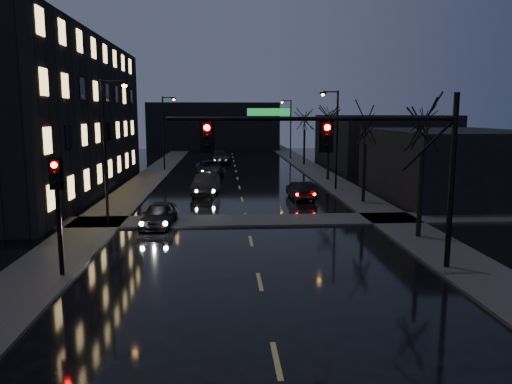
{
  "coord_description": "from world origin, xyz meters",
  "views": [
    {
      "loc": [
        -1.28,
        -9.77,
        6.19
      ],
      "look_at": [
        -0.06,
        9.19,
        3.2
      ],
      "focal_mm": 35.0,
      "sensor_mm": 36.0,
      "label": 1
    }
  ],
  "objects": [
    {
      "name": "sidewalk_left",
      "position": [
        -8.5,
        35.0,
        0.06
      ],
      "size": [
        3.0,
        140.0,
        0.12
      ],
      "primitive_type": "cube",
      "color": "#2D2D2B",
      "rests_on": "ground"
    },
    {
      "name": "sidewalk_right",
      "position": [
        8.5,
        35.0,
        0.06
      ],
      "size": [
        3.0,
        140.0,
        0.12
      ],
      "primitive_type": "cube",
      "color": "#2D2D2B",
      "rests_on": "ground"
    },
    {
      "name": "sidewalk_cross",
      "position": [
        0.0,
        18.5,
        0.06
      ],
      "size": [
        40.0,
        3.0,
        0.12
      ],
      "primitive_type": "cube",
      "color": "#2D2D2B",
      "rests_on": "ground"
    },
    {
      "name": "apartment_block",
      "position": [
        -16.5,
        30.0,
        6.0
      ],
      "size": [
        12.0,
        30.0,
        12.0
      ],
      "primitive_type": "cube",
      "color": "black",
      "rests_on": "ground"
    },
    {
      "name": "commercial_right_near",
      "position": [
        15.5,
        26.0,
        2.5
      ],
      "size": [
        10.0,
        14.0,
        5.0
      ],
      "primitive_type": "cube",
      "color": "black",
      "rests_on": "ground"
    },
    {
      "name": "commercial_right_far",
      "position": [
        17.0,
        48.0,
        3.0
      ],
      "size": [
        12.0,
        18.0,
        6.0
      ],
      "primitive_type": "cube",
      "color": "black",
      "rests_on": "ground"
    },
    {
      "name": "far_block",
      "position": [
        -3.0,
        78.0,
        4.0
      ],
      "size": [
        22.0,
        10.0,
        8.0
      ],
      "primitive_type": "cube",
      "color": "black",
      "rests_on": "ground"
    },
    {
      "name": "signal_mast",
      "position": [
        3.85,
        9.0,
        4.87
      ],
      "size": [
        11.11,
        0.41,
        7.0
      ],
      "color": "black",
      "rests_on": "ground"
    },
    {
      "name": "signal_pole_left",
      "position": [
        -7.5,
        8.99,
        3.01
      ],
      "size": [
        0.35,
        0.41,
        4.53
      ],
      "color": "black",
      "rests_on": "ground"
    },
    {
      "name": "tree_near",
      "position": [
        8.4,
        14.0,
        6.22
      ],
      "size": [
        3.52,
        3.52,
        8.08
      ],
      "color": "black",
      "rests_on": "ground"
    },
    {
      "name": "tree_mid_a",
      "position": [
        8.4,
        24.0,
        5.83
      ],
      "size": [
        3.3,
        3.3,
        7.58
      ],
      "color": "black",
      "rests_on": "ground"
    },
    {
      "name": "tree_mid_b",
      "position": [
        8.4,
        36.0,
        6.61
      ],
      "size": [
        3.74,
        3.74,
        8.59
      ],
      "color": "black",
      "rests_on": "ground"
    },
    {
      "name": "tree_far",
      "position": [
        8.4,
        50.0,
        6.06
      ],
      "size": [
        3.43,
        3.43,
        7.88
      ],
      "color": "black",
      "rests_on": "ground"
    },
    {
      "name": "streetlight_l_near",
      "position": [
        -7.58,
        18.0,
        4.77
      ],
      "size": [
        1.53,
        0.28,
        8.0
      ],
      "color": "black",
      "rests_on": "ground"
    },
    {
      "name": "streetlight_l_far",
      "position": [
        -7.58,
        45.0,
        4.77
      ],
      "size": [
        1.53,
        0.28,
        8.0
      ],
      "color": "black",
      "rests_on": "ground"
    },
    {
      "name": "streetlight_r_mid",
      "position": [
        7.58,
        30.0,
        4.77
      ],
      "size": [
        1.53,
        0.28,
        8.0
      ],
      "color": "black",
      "rests_on": "ground"
    },
    {
      "name": "streetlight_r_far",
      "position": [
        7.58,
        58.0,
        4.77
      ],
      "size": [
        1.53,
        0.28,
        8.0
      ],
      "color": "black",
      "rests_on": "ground"
    },
    {
      "name": "oncoming_car_a",
      "position": [
        -4.91,
        17.53,
        0.68
      ],
      "size": [
        1.93,
        4.12,
        1.37
      ],
      "primitive_type": "imported",
      "rotation": [
        0.0,
        0.0,
        -0.08
      ],
      "color": "black",
      "rests_on": "ground"
    },
    {
      "name": "oncoming_car_b",
      "position": [
        -2.68,
        28.17,
        0.78
      ],
      "size": [
        2.19,
        4.88,
        1.56
      ],
      "primitive_type": "imported",
      "rotation": [
        0.0,
        0.0,
        -0.12
      ],
      "color": "black",
      "rests_on": "ground"
    },
    {
      "name": "oncoming_car_c",
      "position": [
        -2.77,
        40.55,
        0.75
      ],
      "size": [
        3.1,
        5.63,
        1.49
      ],
      "primitive_type": "imported",
      "rotation": [
        0.0,
        0.0,
        0.12
      ],
      "color": "black",
      "rests_on": "ground"
    },
    {
      "name": "oncoming_car_d",
      "position": [
        -1.8,
        52.8,
        0.81
      ],
      "size": [
        2.82,
        5.76,
        1.61
      ],
      "primitive_type": "imported",
      "rotation": [
        0.0,
        0.0,
        0.1
      ],
      "color": "black",
      "rests_on": "ground"
    },
    {
      "name": "lead_car",
      "position": [
        4.31,
        25.92,
        0.66
      ],
      "size": [
        1.8,
        4.14,
        1.32
      ],
      "primitive_type": "imported",
      "rotation": [
        0.0,
        0.0,
        3.24
      ],
      "color": "black",
      "rests_on": "ground"
    }
  ]
}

